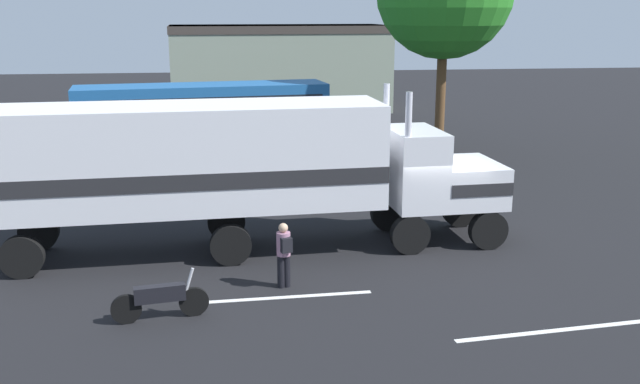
# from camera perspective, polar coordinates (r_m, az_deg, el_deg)

# --- Properties ---
(ground_plane) EXTENTS (120.00, 120.00, 0.00)m
(ground_plane) POSITION_cam_1_polar(r_m,az_deg,el_deg) (21.02, 9.20, -4.05)
(ground_plane) COLOR black
(lane_stripe_near) EXTENTS (4.40, 0.31, 0.01)m
(lane_stripe_near) POSITION_cam_1_polar(r_m,az_deg,el_deg) (16.96, -3.24, -8.46)
(lane_stripe_near) COLOR silver
(lane_stripe_near) RESTS_ON ground_plane
(lane_stripe_mid) EXTENTS (4.40, 0.58, 0.01)m
(lane_stripe_mid) POSITION_cam_1_polar(r_m,az_deg,el_deg) (16.06, 18.14, -10.55)
(lane_stripe_mid) COLOR silver
(lane_stripe_mid) RESTS_ON ground_plane
(semi_truck) EXTENTS (14.29, 3.60, 4.50)m
(semi_truck) POSITION_cam_1_polar(r_m,az_deg,el_deg) (19.56, -7.22, 2.30)
(semi_truck) COLOR white
(semi_truck) RESTS_ON ground_plane
(person_bystander) EXTENTS (0.38, 0.48, 1.63)m
(person_bystander) POSITION_cam_1_polar(r_m,az_deg,el_deg) (17.26, -2.92, -4.88)
(person_bystander) COLOR black
(person_bystander) RESTS_ON ground_plane
(parked_bus) EXTENTS (11.24, 3.94, 3.40)m
(parked_bus) POSITION_cam_1_polar(r_m,az_deg,el_deg) (32.21, -9.37, 6.15)
(parked_bus) COLOR #1E5999
(parked_bus) RESTS_ON ground_plane
(motorcycle) EXTENTS (2.10, 0.44, 1.12)m
(motorcycle) POSITION_cam_1_polar(r_m,az_deg,el_deg) (16.03, -12.67, -8.36)
(motorcycle) COLOR black
(motorcycle) RESTS_ON ground_plane
(building_backdrop) EXTENTS (14.60, 6.85, 5.62)m
(building_backdrop) POSITION_cam_1_polar(r_m,az_deg,el_deg) (48.28, -3.29, 10.15)
(building_backdrop) COLOR gray
(building_backdrop) RESTS_ON ground_plane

